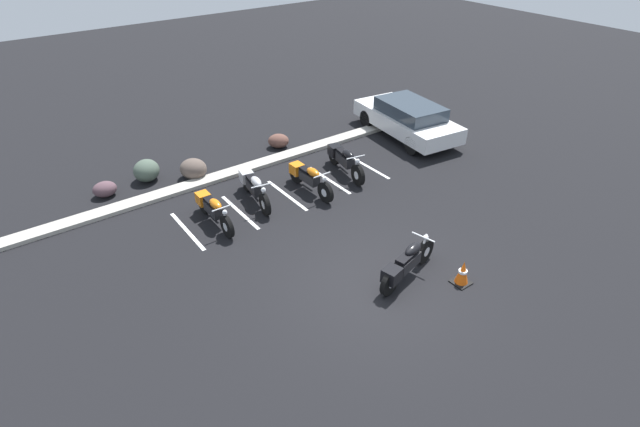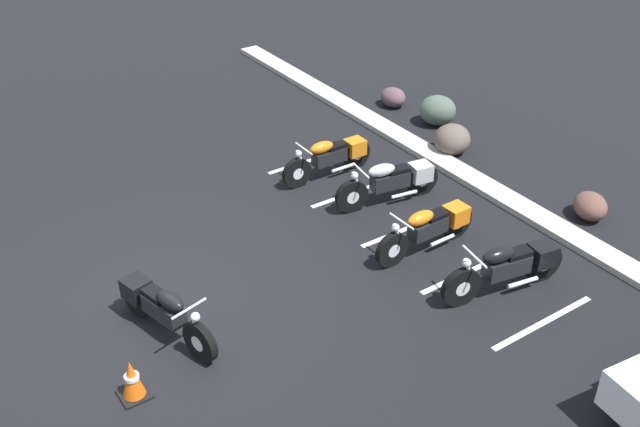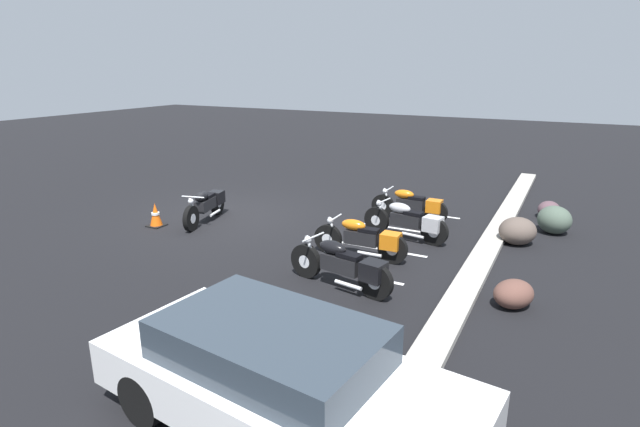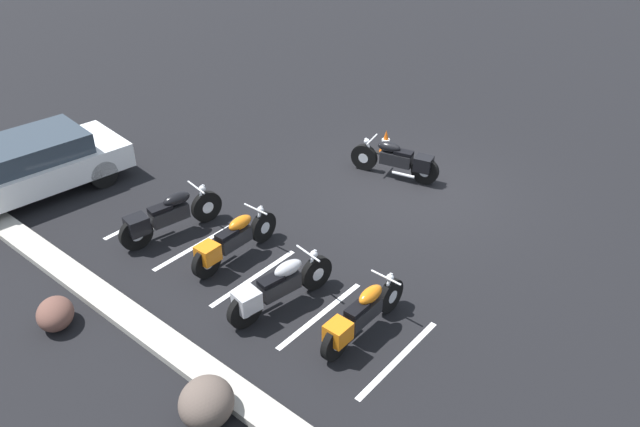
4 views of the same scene
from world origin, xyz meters
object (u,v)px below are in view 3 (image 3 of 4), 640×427
(car_white, at_px, (279,376))
(parked_bike_3, at_px, (344,265))
(parked_bike_2, at_px, (364,239))
(traffic_cone, at_px, (156,215))
(landscape_rock_3, at_px, (554,220))
(landscape_rock_0, at_px, (514,294))
(motorcycle_black_featured, at_px, (207,204))
(parked_bike_0, at_px, (413,205))
(parked_bike_1, at_px, (409,221))
(landscape_rock_1, at_px, (549,210))
(landscape_rock_2, at_px, (518,231))

(car_white, bearing_deg, parked_bike_3, 110.66)
(car_white, bearing_deg, parked_bike_2, 109.34)
(traffic_cone, bearing_deg, landscape_rock_3, 114.24)
(parked_bike_3, xyz_separation_m, landscape_rock_0, (-0.67, 2.82, -0.22))
(motorcycle_black_featured, distance_m, parked_bike_3, 5.38)
(landscape_rock_0, xyz_separation_m, landscape_rock_3, (-4.56, 0.36, 0.10))
(car_white, bearing_deg, landscape_rock_0, 72.78)
(parked_bike_0, xyz_separation_m, parked_bike_2, (3.06, -0.09, 0.01))
(parked_bike_3, bearing_deg, landscape_rock_0, -156.37)
(parked_bike_1, bearing_deg, landscape_rock_0, 146.07)
(parked_bike_2, relative_size, traffic_cone, 3.48)
(landscape_rock_1, distance_m, landscape_rock_2, 2.62)
(parked_bike_2, height_order, parked_bike_3, parked_bike_3)
(landscape_rock_1, distance_m, traffic_cone, 10.31)
(parked_bike_2, distance_m, car_white, 5.35)
(motorcycle_black_featured, distance_m, landscape_rock_1, 9.08)
(landscape_rock_0, height_order, landscape_rock_2, landscape_rock_2)
(landscape_rock_0, bearing_deg, landscape_rock_2, -174.31)
(parked_bike_3, xyz_separation_m, traffic_cone, (-1.19, -5.80, -0.18))
(parked_bike_0, height_order, parked_bike_3, parked_bike_3)
(parked_bike_1, xyz_separation_m, landscape_rock_2, (-0.85, 2.29, -0.14))
(car_white, bearing_deg, parked_bike_0, 104.12)
(motorcycle_black_featured, xyz_separation_m, parked_bike_2, (0.57, 4.67, -0.01))
(landscape_rock_3, bearing_deg, traffic_cone, -65.76)
(motorcycle_black_featured, xyz_separation_m, landscape_rock_0, (1.47, 7.76, -0.21))
(motorcycle_black_featured, distance_m, car_white, 8.23)
(landscape_rock_2, relative_size, landscape_rock_3, 1.01)
(parked_bike_3, distance_m, traffic_cone, 5.92)
(parked_bike_2, height_order, car_white, car_white)
(parked_bike_1, bearing_deg, parked_bike_3, 95.83)
(car_white, distance_m, traffic_cone, 8.28)
(landscape_rock_2, xyz_separation_m, traffic_cone, (2.81, -8.29, -0.03))
(landscape_rock_2, xyz_separation_m, landscape_rock_3, (-1.23, 0.69, 0.03))
(landscape_rock_3, bearing_deg, landscape_rock_2, -29.37)
(landscape_rock_3, distance_m, traffic_cone, 9.85)
(parked_bike_1, distance_m, parked_bike_2, 1.65)
(parked_bike_0, relative_size, parked_bike_3, 0.93)
(landscape_rock_1, bearing_deg, landscape_rock_3, 8.41)
(parked_bike_1, bearing_deg, motorcycle_black_featured, 20.62)
(parked_bike_1, relative_size, car_white, 0.48)
(motorcycle_black_featured, bearing_deg, parked_bike_2, 69.68)
(parked_bike_3, bearing_deg, traffic_cone, -1.35)
(motorcycle_black_featured, xyz_separation_m, parked_bike_1, (-1.01, 5.14, 0.00))
(landscape_rock_2, distance_m, traffic_cone, 8.75)
(car_white, height_order, landscape_rock_0, car_white)
(car_white, relative_size, landscape_rock_2, 5.37)
(parked_bike_2, bearing_deg, parked_bike_1, -107.15)
(parked_bike_0, relative_size, parked_bike_1, 0.96)
(parked_bike_1, relative_size, landscape_rock_2, 2.56)
(parked_bike_1, relative_size, parked_bike_3, 0.97)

